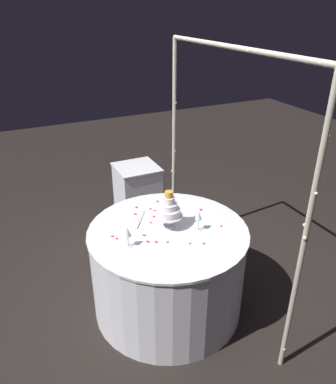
{
  "coord_description": "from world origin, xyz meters",
  "views": [
    {
      "loc": [
        2.29,
        -1.09,
        2.43
      ],
      "look_at": [
        0.0,
        0.0,
        1.13
      ],
      "focal_mm": 35.2,
      "sensor_mm": 36.0,
      "label": 1
    }
  ],
  "objects_px": {
    "side_table": "(138,199)",
    "tiered_cake": "(169,210)",
    "cake_knife": "(140,220)",
    "wine_glass_1": "(163,197)",
    "decorative_arch": "(226,150)",
    "main_table": "(168,269)",
    "wine_glass_0": "(127,233)",
    "wine_glass_2": "(198,217)"
  },
  "relations": [
    {
      "from": "side_table",
      "to": "tiered_cake",
      "type": "relative_size",
      "value": 2.55
    },
    {
      "from": "side_table",
      "to": "cake_knife",
      "type": "height_order",
      "value": "side_table"
    },
    {
      "from": "tiered_cake",
      "to": "wine_glass_1",
      "type": "relative_size",
      "value": 2.4
    },
    {
      "from": "decorative_arch",
      "to": "tiered_cake",
      "type": "relative_size",
      "value": 6.73
    },
    {
      "from": "tiered_cake",
      "to": "side_table",
      "type": "bearing_deg",
      "value": 170.96
    },
    {
      "from": "decorative_arch",
      "to": "main_table",
      "type": "distance_m",
      "value": 1.11
    },
    {
      "from": "wine_glass_0",
      "to": "cake_knife",
      "type": "relative_size",
      "value": 0.64
    },
    {
      "from": "wine_glass_2",
      "to": "decorative_arch",
      "type": "bearing_deg",
      "value": 110.19
    },
    {
      "from": "main_table",
      "to": "cake_knife",
      "type": "relative_size",
      "value": 5.08
    },
    {
      "from": "tiered_cake",
      "to": "wine_glass_2",
      "type": "height_order",
      "value": "tiered_cake"
    },
    {
      "from": "side_table",
      "to": "wine_glass_2",
      "type": "distance_m",
      "value": 1.46
    },
    {
      "from": "side_table",
      "to": "wine_glass_0",
      "type": "relative_size",
      "value": 5.02
    },
    {
      "from": "wine_glass_1",
      "to": "cake_knife",
      "type": "distance_m",
      "value": 0.32
    },
    {
      "from": "side_table",
      "to": "wine_glass_2",
      "type": "relative_size",
      "value": 4.8
    },
    {
      "from": "decorative_arch",
      "to": "wine_glass_0",
      "type": "distance_m",
      "value": 0.99
    },
    {
      "from": "side_table",
      "to": "tiered_cake",
      "type": "xyz_separation_m",
      "value": [
        1.23,
        -0.19,
        0.54
      ]
    },
    {
      "from": "main_table",
      "to": "cake_knife",
      "type": "height_order",
      "value": "cake_knife"
    },
    {
      "from": "wine_glass_0",
      "to": "wine_glass_1",
      "type": "height_order",
      "value": "wine_glass_0"
    },
    {
      "from": "wine_glass_0",
      "to": "cake_knife",
      "type": "height_order",
      "value": "wine_glass_0"
    },
    {
      "from": "tiered_cake",
      "to": "decorative_arch",
      "type": "bearing_deg",
      "value": 85.42
    },
    {
      "from": "wine_glass_0",
      "to": "wine_glass_1",
      "type": "bearing_deg",
      "value": 131.5
    },
    {
      "from": "side_table",
      "to": "wine_glass_0",
      "type": "bearing_deg",
      "value": -23.66
    },
    {
      "from": "main_table",
      "to": "cake_knife",
      "type": "bearing_deg",
      "value": -145.94
    },
    {
      "from": "main_table",
      "to": "wine_glass_0",
      "type": "xyz_separation_m",
      "value": [
        0.07,
        -0.36,
        0.51
      ]
    },
    {
      "from": "decorative_arch",
      "to": "wine_glass_1",
      "type": "bearing_deg",
      "value": -133.0
    },
    {
      "from": "wine_glass_0",
      "to": "cake_knife",
      "type": "distance_m",
      "value": 0.39
    },
    {
      "from": "main_table",
      "to": "wine_glass_2",
      "type": "bearing_deg",
      "value": 64.06
    },
    {
      "from": "tiered_cake",
      "to": "cake_knife",
      "type": "bearing_deg",
      "value": -136.2
    },
    {
      "from": "decorative_arch",
      "to": "wine_glass_2",
      "type": "height_order",
      "value": "decorative_arch"
    },
    {
      "from": "tiered_cake",
      "to": "wine_glass_1",
      "type": "distance_m",
      "value": 0.34
    },
    {
      "from": "wine_glass_2",
      "to": "cake_knife",
      "type": "xyz_separation_m",
      "value": [
        -0.33,
        -0.37,
        -0.12
      ]
    },
    {
      "from": "decorative_arch",
      "to": "main_table",
      "type": "relative_size",
      "value": 1.67
    },
    {
      "from": "decorative_arch",
      "to": "wine_glass_0",
      "type": "bearing_deg",
      "value": -85.03
    },
    {
      "from": "side_table",
      "to": "wine_glass_2",
      "type": "bearing_deg",
      "value": -0.32
    },
    {
      "from": "main_table",
      "to": "decorative_arch",
      "type": "bearing_deg",
      "value": 90.12
    },
    {
      "from": "side_table",
      "to": "cake_knife",
      "type": "bearing_deg",
      "value": -19.9
    },
    {
      "from": "wine_glass_0",
      "to": "wine_glass_2",
      "type": "height_order",
      "value": "wine_glass_2"
    },
    {
      "from": "decorative_arch",
      "to": "wine_glass_2",
      "type": "distance_m",
      "value": 0.56
    },
    {
      "from": "wine_glass_2",
      "to": "wine_glass_1",
      "type": "bearing_deg",
      "value": -168.5
    },
    {
      "from": "decorative_arch",
      "to": "cake_knife",
      "type": "bearing_deg",
      "value": -109.07
    },
    {
      "from": "tiered_cake",
      "to": "cake_knife",
      "type": "distance_m",
      "value": 0.3
    },
    {
      "from": "wine_glass_1",
      "to": "cake_knife",
      "type": "bearing_deg",
      "value": -64.98
    }
  ]
}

